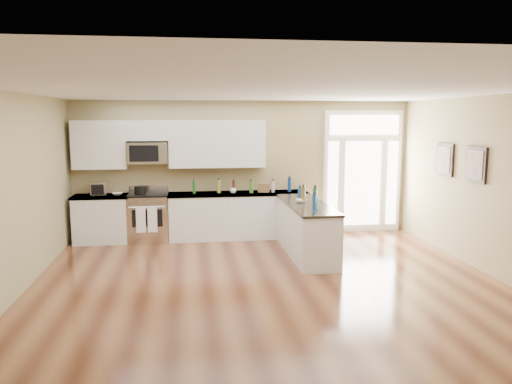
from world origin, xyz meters
The scene contains 20 objects.
ground centered at (0.00, 0.00, 0.00)m, with size 8.00×8.00×0.00m, color #4D2615.
room_shell centered at (0.00, 0.00, 1.71)m, with size 8.00×8.00×8.00m.
back_cabinet_left centered at (-2.87, 3.69, 0.44)m, with size 1.10×0.66×0.94m.
back_cabinet_right centered at (-0.16, 3.69, 0.44)m, with size 2.85×0.66×0.94m.
peninsula_cabinet centered at (0.93, 2.24, 0.43)m, with size 0.69×2.32×0.94m.
upper_cabinet_left centered at (-2.88, 3.83, 1.93)m, with size 1.04×0.33×0.95m, color silver.
upper_cabinet_right centered at (-0.57, 3.83, 1.93)m, with size 1.94×0.33×0.95m, color silver.
upper_cabinet_short centered at (-1.95, 3.83, 2.20)m, with size 0.82×0.33×0.40m, color silver.
microwave centered at (-1.95, 3.80, 1.76)m, with size 0.78×0.41×0.42m.
entry_door centered at (2.55, 3.95, 1.30)m, with size 1.70×0.10×2.60m.
wall_art_near centered at (3.47, 2.20, 1.70)m, with size 0.05×0.58×0.58m.
wall_art_far centered at (3.47, 1.20, 1.70)m, with size 0.05×0.58×0.58m.
kitchen_range centered at (-1.97, 3.69, 0.48)m, with size 0.79×0.70×1.08m.
stockpot centered at (-2.11, 3.68, 1.04)m, with size 0.23×0.23×0.18m, color black.
toaster_oven centered at (-2.92, 3.72, 1.07)m, with size 0.30×0.24×0.26m, color silver.
cardboard_box centered at (0.37, 3.71, 1.03)m, with size 0.23×0.17×0.19m, color brown.
bowl_left centered at (-2.56, 3.68, 0.96)m, with size 0.19×0.19×0.05m, color white.
bowl_peninsula centered at (0.84, 2.34, 0.97)m, with size 0.19×0.19×0.06m, color white.
cup_counter centered at (-0.27, 3.61, 0.99)m, with size 0.13×0.13×0.10m, color white.
counter_bottles centered at (0.44, 2.95, 1.07)m, with size 2.14×2.40×0.31m.
Camera 1 is at (-1.14, -6.31, 2.45)m, focal length 35.00 mm.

